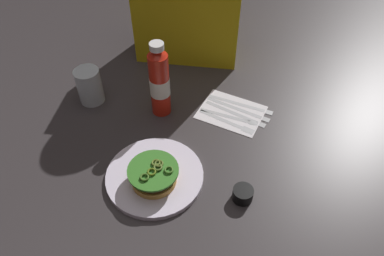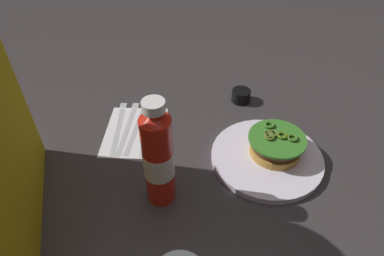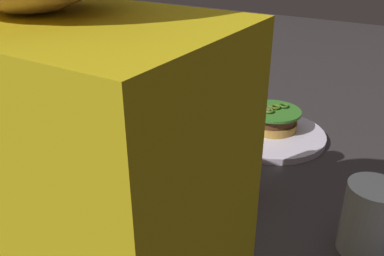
{
  "view_description": "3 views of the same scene",
  "coord_description": "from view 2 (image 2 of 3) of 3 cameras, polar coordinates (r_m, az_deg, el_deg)",
  "views": [
    {
      "loc": [
        0.16,
        -0.6,
        0.78
      ],
      "look_at": [
        0.06,
        0.08,
        0.05
      ],
      "focal_mm": 34.5,
      "sensor_mm": 36.0,
      "label": 1
    },
    {
      "loc": [
        -0.48,
        0.25,
        0.56
      ],
      "look_at": [
        0.04,
        0.1,
        0.09
      ],
      "focal_mm": 31.61,
      "sensor_mm": 36.0,
      "label": 2
    },
    {
      "loc": [
        -0.3,
        0.74,
        0.43
      ],
      "look_at": [
        0.07,
        0.14,
        0.08
      ],
      "focal_mm": 37.76,
      "sensor_mm": 36.0,
      "label": 3
    }
  ],
  "objects": [
    {
      "name": "burger_sandwich",
      "position": [
        0.77,
        13.97,
        -2.77
      ],
      "size": [
        0.13,
        0.13,
        0.05
      ],
      "color": "#BE8B3B",
      "rests_on": "dinner_plate"
    },
    {
      "name": "ground_plane",
      "position": [
        0.78,
        8.07,
        -5.4
      ],
      "size": [
        3.0,
        3.0,
        0.0
      ],
      "primitive_type": "plane",
      "color": "#373233"
    },
    {
      "name": "fork_utensil",
      "position": [
        0.85,
        -6.4,
        0.37
      ],
      "size": [
        0.17,
        0.09,
        0.0
      ],
      "color": "silver",
      "rests_on": "napkin"
    },
    {
      "name": "napkin",
      "position": [
        0.85,
        -9.56,
        -0.53
      ],
      "size": [
        0.22,
        0.2,
        0.0
      ],
      "primitive_type": "cube",
      "rotation": [
        0.0,
        0.0,
        -0.32
      ],
      "color": "white",
      "rests_on": "ground_plane"
    },
    {
      "name": "ketchup_bottle",
      "position": [
        0.63,
        -5.71,
        -5.06
      ],
      "size": [
        0.06,
        0.06,
        0.24
      ],
      "color": "red",
      "rests_on": "ground_plane"
    },
    {
      "name": "spoon_utensil",
      "position": [
        0.87,
        -8.03,
        0.86
      ],
      "size": [
        0.18,
        0.06,
        0.0
      ],
      "color": "silver",
      "rests_on": "napkin"
    },
    {
      "name": "butter_knife",
      "position": [
        0.87,
        -9.14,
        0.75
      ],
      "size": [
        0.19,
        0.1,
        0.0
      ],
      "color": "silver",
      "rests_on": "napkin"
    },
    {
      "name": "steak_knife",
      "position": [
        0.88,
        -12.2,
        0.84
      ],
      "size": [
        0.2,
        0.07,
        0.0
      ],
      "color": "silver",
      "rests_on": "napkin"
    },
    {
      "name": "dinner_plate",
      "position": [
        0.78,
        12.46,
        -4.86
      ],
      "size": [
        0.25,
        0.25,
        0.01
      ],
      "primitive_type": "cylinder",
      "color": "white",
      "rests_on": "ground_plane"
    },
    {
      "name": "table_knife",
      "position": [
        0.87,
        -10.62,
        0.81
      ],
      "size": [
        0.2,
        0.09,
        0.0
      ],
      "color": "silver",
      "rests_on": "napkin"
    },
    {
      "name": "condiment_cup",
      "position": [
        0.94,
        8.27,
        5.42
      ],
      "size": [
        0.05,
        0.05,
        0.03
      ],
      "primitive_type": "cylinder",
      "color": "black",
      "rests_on": "ground_plane"
    }
  ]
}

